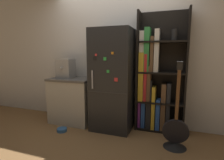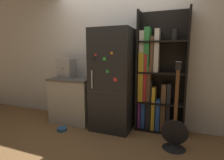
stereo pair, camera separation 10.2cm
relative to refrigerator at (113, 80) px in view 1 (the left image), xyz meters
name	(u,v)px [view 1 (the left image)]	position (x,y,z in m)	size (l,w,h in m)	color
ground_plane	(110,130)	(0.00, -0.14, -0.88)	(16.00, 16.00, 0.00)	olive
wall_back	(119,56)	(0.00, 0.33, 0.42)	(8.00, 0.05, 2.60)	silver
refrigerator	(113,80)	(0.00, 0.00, 0.00)	(0.69, 0.64, 1.76)	black
bookshelf	(155,80)	(0.71, 0.19, 0.00)	(0.81, 0.30, 2.05)	black
kitchen_counter	(73,100)	(-0.84, 0.02, -0.44)	(0.83, 0.59, 0.87)	#BCB7A8
espresso_machine	(66,68)	(-0.98, 0.03, 0.18)	(0.30, 0.32, 0.37)	#A5A39E
guitar	(175,136)	(1.07, -0.36, -0.71)	(0.37, 0.33, 1.25)	black
pet_bowl	(62,130)	(-0.78, -0.45, -0.85)	(0.17, 0.17, 0.06)	#3366A5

